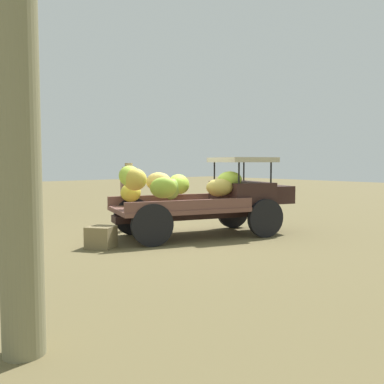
% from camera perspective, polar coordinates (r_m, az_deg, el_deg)
% --- Properties ---
extents(ground_plane, '(60.00, 60.00, 0.00)m').
position_cam_1_polar(ground_plane, '(10.18, -2.60, -6.02)').
color(ground_plane, brown).
extents(truck, '(4.66, 2.85, 1.90)m').
position_cam_1_polar(truck, '(10.26, 2.17, -0.46)').
color(truck, black).
rests_on(truck, ground).
extents(farmer, '(0.56, 0.52, 1.76)m').
position_cam_1_polar(farmer, '(11.04, -8.51, -0.04)').
color(farmer, '#92684B').
rests_on(farmer, ground).
extents(wooden_crate, '(0.70, 0.71, 0.45)m').
position_cam_1_polar(wooden_crate, '(9.00, -12.21, -5.98)').
color(wooden_crate, olive).
rests_on(wooden_crate, ground).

